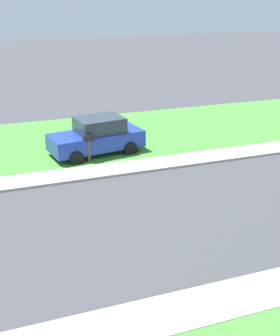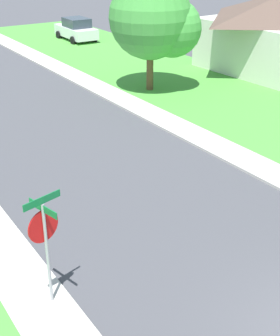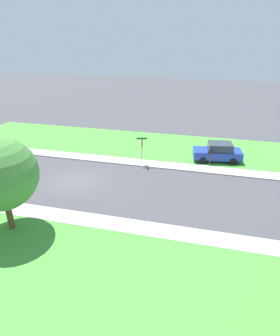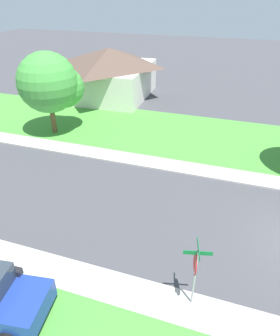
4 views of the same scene
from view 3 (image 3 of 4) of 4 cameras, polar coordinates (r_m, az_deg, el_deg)
The scene contains 8 objects.
ground_plane at distance 23.52m, azimuth -12.83°, elevation -2.62°, with size 120.00×120.00×0.00m, color #424247.
sidewalk_east at distance 17.50m, azimuth 18.19°, elevation -13.86°, with size 1.40×56.00×0.10m, color #B7B2A8.
lawn_east at distance 14.13m, azimuth 19.15°, elevation -25.76°, with size 8.00×56.00×0.08m, color #479338.
sidewalk_west at distance 25.55m, azimuth 17.21°, elevation -0.71°, with size 1.40×56.00×0.10m, color #B7B2A8.
lawn_west at distance 29.88m, azimuth 16.94°, elevation 3.10°, with size 8.00×56.00×0.08m, color #479338.
stop_sign_far_corner at distance 25.10m, azimuth 0.42°, elevation 4.57°, with size 0.90×0.90×2.77m.
car_blue_kerbside_mid at distance 27.24m, azimuth 15.23°, elevation 3.07°, with size 2.50×4.52×1.76m.
mailbox at distance 26.25m, azimuth 13.86°, elevation 2.71°, with size 0.27×0.49×1.31m.
Camera 3 is at (18.43, 9.93, 10.70)m, focal length 30.63 mm.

